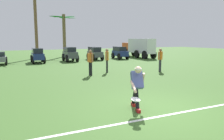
{
  "coord_description": "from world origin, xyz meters",
  "views": [
    {
      "loc": [
        -4.3,
        -5.24,
        2.22
      ],
      "look_at": [
        -0.18,
        2.92,
        0.9
      ],
      "focal_mm": 35.0,
      "sensor_mm": 36.0,
      "label": 1
    }
  ],
  "objects_px": {
    "parked_car_slot_c": "(38,55)",
    "palm_tree_left_of_centre": "(36,22)",
    "teammate_deep": "(90,60)",
    "parked_car_slot_b": "(0,58)",
    "box_truck": "(139,47)",
    "frisbee_in_flight": "(136,99)",
    "teammate_midfield": "(107,58)",
    "parked_car_slot_f": "(120,52)",
    "parked_car_slot_e": "(95,53)",
    "teammate_near_sideline": "(160,58)",
    "frisbee_thrower": "(137,85)",
    "parked_car_slot_d": "(70,54)",
    "palm_tree_right_of_centre": "(64,32)"
  },
  "relations": [
    {
      "from": "teammate_deep",
      "to": "parked_car_slot_c",
      "type": "height_order",
      "value": "teammate_deep"
    },
    {
      "from": "frisbee_thrower",
      "to": "frisbee_in_flight",
      "type": "distance_m",
      "value": 0.72
    },
    {
      "from": "teammate_near_sideline",
      "to": "teammate_deep",
      "type": "height_order",
      "value": "same"
    },
    {
      "from": "teammate_near_sideline",
      "to": "frisbee_in_flight",
      "type": "bearing_deg",
      "value": -133.34
    },
    {
      "from": "parked_car_slot_d",
      "to": "palm_tree_right_of_centre",
      "type": "distance_m",
      "value": 6.46
    },
    {
      "from": "palm_tree_left_of_centre",
      "to": "teammate_near_sideline",
      "type": "bearing_deg",
      "value": -67.86
    },
    {
      "from": "frisbee_in_flight",
      "to": "palm_tree_left_of_centre",
      "type": "height_order",
      "value": "palm_tree_left_of_centre"
    },
    {
      "from": "parked_car_slot_d",
      "to": "palm_tree_left_of_centre",
      "type": "distance_m",
      "value": 6.54
    },
    {
      "from": "frisbee_in_flight",
      "to": "box_truck",
      "type": "height_order",
      "value": "box_truck"
    },
    {
      "from": "parked_car_slot_d",
      "to": "box_truck",
      "type": "distance_m",
      "value": 8.67
    },
    {
      "from": "frisbee_in_flight",
      "to": "parked_car_slot_b",
      "type": "xyz_separation_m",
      "value": [
        -3.44,
        15.99,
        0.04
      ]
    },
    {
      "from": "parked_car_slot_f",
      "to": "frisbee_in_flight",
      "type": "bearing_deg",
      "value": -117.4
    },
    {
      "from": "teammate_deep",
      "to": "parked_car_slot_e",
      "type": "xyz_separation_m",
      "value": [
        4.06,
        9.21,
        -0.22
      ]
    },
    {
      "from": "teammate_deep",
      "to": "parked_car_slot_b",
      "type": "bearing_deg",
      "value": 118.95
    },
    {
      "from": "teammate_midfield",
      "to": "parked_car_slot_e",
      "type": "bearing_deg",
      "value": 72.81
    },
    {
      "from": "parked_car_slot_b",
      "to": "parked_car_slot_e",
      "type": "xyz_separation_m",
      "value": [
        8.94,
        0.4,
        0.16
      ]
    },
    {
      "from": "frisbee_thrower",
      "to": "teammate_near_sideline",
      "type": "bearing_deg",
      "value": 46.06
    },
    {
      "from": "frisbee_thrower",
      "to": "parked_car_slot_e",
      "type": "xyz_separation_m",
      "value": [
        5.1,
        15.85,
        -0.07
      ]
    },
    {
      "from": "parked_car_slot_d",
      "to": "frisbee_thrower",
      "type": "bearing_deg",
      "value": -98.51
    },
    {
      "from": "teammate_deep",
      "to": "teammate_midfield",
      "type": "bearing_deg",
      "value": 24.78
    },
    {
      "from": "parked_car_slot_e",
      "to": "palm_tree_right_of_centre",
      "type": "xyz_separation_m",
      "value": [
        -1.78,
        5.55,
        2.32
      ]
    },
    {
      "from": "parked_car_slot_b",
      "to": "parked_car_slot_e",
      "type": "height_order",
      "value": "parked_car_slot_e"
    },
    {
      "from": "parked_car_slot_b",
      "to": "palm_tree_left_of_centre",
      "type": "height_order",
      "value": "palm_tree_left_of_centre"
    },
    {
      "from": "parked_car_slot_f",
      "to": "teammate_near_sideline",
      "type": "bearing_deg",
      "value": -102.72
    },
    {
      "from": "parked_car_slot_b",
      "to": "palm_tree_right_of_centre",
      "type": "xyz_separation_m",
      "value": [
        7.16,
        5.95,
        2.47
      ]
    },
    {
      "from": "teammate_near_sideline",
      "to": "parked_car_slot_f",
      "type": "distance_m",
      "value": 9.83
    },
    {
      "from": "palm_tree_left_of_centre",
      "to": "teammate_deep",
      "type": "bearing_deg",
      "value": -85.47
    },
    {
      "from": "teammate_midfield",
      "to": "parked_car_slot_f",
      "type": "xyz_separation_m",
      "value": [
        5.55,
        8.35,
        -0.22
      ]
    },
    {
      "from": "palm_tree_left_of_centre",
      "to": "box_truck",
      "type": "bearing_deg",
      "value": -21.03
    },
    {
      "from": "teammate_near_sideline",
      "to": "parked_car_slot_b",
      "type": "bearing_deg",
      "value": 135.83
    },
    {
      "from": "parked_car_slot_e",
      "to": "parked_car_slot_f",
      "type": "distance_m",
      "value": 2.91
    },
    {
      "from": "parked_car_slot_d",
      "to": "parked_car_slot_f",
      "type": "relative_size",
      "value": 0.97
    },
    {
      "from": "parked_car_slot_e",
      "to": "parked_car_slot_f",
      "type": "xyz_separation_m",
      "value": [
        2.9,
        -0.21,
        0.0
      ]
    },
    {
      "from": "parked_car_slot_b",
      "to": "parked_car_slot_f",
      "type": "relative_size",
      "value": 0.9
    },
    {
      "from": "teammate_midfield",
      "to": "parked_car_slot_d",
      "type": "distance_m",
      "value": 8.16
    },
    {
      "from": "parked_car_slot_b",
      "to": "parked_car_slot_e",
      "type": "distance_m",
      "value": 8.95
    },
    {
      "from": "parked_car_slot_e",
      "to": "box_truck",
      "type": "xyz_separation_m",
      "value": [
        5.82,
        0.48,
        0.51
      ]
    },
    {
      "from": "teammate_midfield",
      "to": "parked_car_slot_e",
      "type": "height_order",
      "value": "teammate_midfield"
    },
    {
      "from": "teammate_near_sideline",
      "to": "parked_car_slot_c",
      "type": "height_order",
      "value": "teammate_near_sideline"
    },
    {
      "from": "frisbee_thrower",
      "to": "parked_car_slot_c",
      "type": "distance_m",
      "value": 15.59
    },
    {
      "from": "teammate_deep",
      "to": "box_truck",
      "type": "bearing_deg",
      "value": 44.44
    },
    {
      "from": "teammate_deep",
      "to": "palm_tree_right_of_centre",
      "type": "xyz_separation_m",
      "value": [
        2.29,
        14.76,
        2.1
      ]
    },
    {
      "from": "parked_car_slot_c",
      "to": "teammate_near_sideline",
      "type": "bearing_deg",
      "value": -55.36
    },
    {
      "from": "box_truck",
      "to": "parked_car_slot_b",
      "type": "bearing_deg",
      "value": -176.57
    },
    {
      "from": "parked_car_slot_c",
      "to": "palm_tree_left_of_centre",
      "type": "bearing_deg",
      "value": 82.36
    },
    {
      "from": "frisbee_thrower",
      "to": "teammate_midfield",
      "type": "xyz_separation_m",
      "value": [
        2.46,
        7.3,
        0.15
      ]
    },
    {
      "from": "parked_car_slot_c",
      "to": "parked_car_slot_e",
      "type": "relative_size",
      "value": 1.0
    },
    {
      "from": "parked_car_slot_d",
      "to": "teammate_near_sideline",
      "type": "bearing_deg",
      "value": -69.42
    },
    {
      "from": "frisbee_thrower",
      "to": "teammate_deep",
      "type": "height_order",
      "value": "teammate_deep"
    },
    {
      "from": "teammate_deep",
      "to": "parked_car_slot_b",
      "type": "distance_m",
      "value": 10.07
    }
  ]
}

